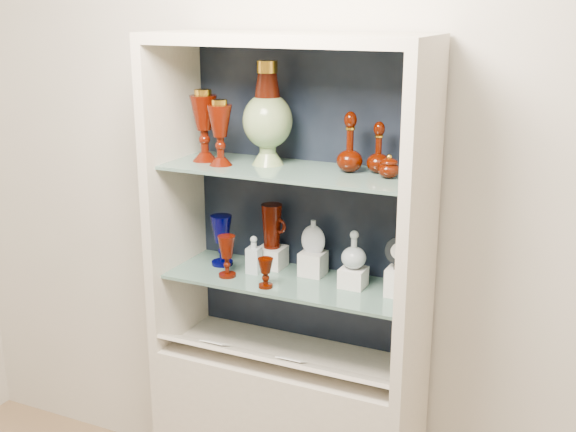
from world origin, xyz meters
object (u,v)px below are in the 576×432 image
at_px(enamel_urn, 268,113).
at_px(flat_flask, 313,236).
at_px(cameo_medallion, 399,252).
at_px(ruby_goblet_small, 266,273).
at_px(cobalt_goblet, 222,240).
at_px(ruby_goblet_tall, 227,256).
at_px(ruby_decanter_b, 379,146).
at_px(clear_round_decanter, 354,251).
at_px(lidded_bowl, 389,166).
at_px(ruby_pitcher, 272,226).
at_px(clear_square_bottle, 254,254).
at_px(pedestal_lamp_right, 220,133).
at_px(ruby_decanter_a, 350,138).
at_px(pedestal_lamp_left, 204,126).

xyz_separation_m(enamel_urn, flat_flask, (0.16, 0.05, -0.45)).
relative_size(enamel_urn, cameo_medallion, 3.09).
bearing_deg(ruby_goblet_small, cobalt_goblet, 151.45).
bearing_deg(ruby_goblet_tall, ruby_decanter_b, 15.06).
relative_size(ruby_goblet_tall, clear_round_decanter, 1.18).
relative_size(enamel_urn, lidded_bowl, 4.49).
height_order(ruby_goblet_tall, cameo_medallion, cameo_medallion).
bearing_deg(enamel_urn, ruby_pitcher, 104.23).
height_order(ruby_pitcher, clear_square_bottle, ruby_pitcher).
height_order(ruby_decanter_b, ruby_goblet_tall, ruby_decanter_b).
bearing_deg(ruby_decanter_b, clear_round_decanter, -149.38).
relative_size(pedestal_lamp_right, flat_flask, 1.85).
height_order(ruby_decanter_a, flat_flask, ruby_decanter_a).
height_order(lidded_bowl, cameo_medallion, lidded_bowl).
bearing_deg(clear_round_decanter, flat_flask, 164.72).
height_order(ruby_decanter_b, flat_flask, ruby_decanter_b).
distance_m(ruby_goblet_small, clear_round_decanter, 0.33).
bearing_deg(clear_square_bottle, flat_flask, 19.76).
bearing_deg(cobalt_goblet, ruby_goblet_tall, -52.03).
xyz_separation_m(pedestal_lamp_left, cobalt_goblet, (0.04, 0.04, -0.45)).
relative_size(ruby_decanter_b, ruby_pitcher, 1.11).
relative_size(lidded_bowl, cameo_medallion, 0.69).
bearing_deg(ruby_decanter_b, enamel_urn, -174.98).
distance_m(ruby_goblet_small, flat_flask, 0.24).
bearing_deg(flat_flask, ruby_goblet_tall, -158.75).
relative_size(pedestal_lamp_right, enamel_urn, 0.64).
distance_m(enamel_urn, ruby_decanter_a, 0.32).
distance_m(pedestal_lamp_left, ruby_pitcher, 0.46).
xyz_separation_m(enamel_urn, clear_round_decanter, (0.34, -0.00, -0.47)).
distance_m(lidded_bowl, ruby_pitcher, 0.57).
xyz_separation_m(cobalt_goblet, clear_round_decanter, (0.55, -0.00, 0.04)).
xyz_separation_m(ruby_decanter_b, ruby_pitcher, (-0.42, 0.02, -0.35)).
height_order(pedestal_lamp_left, ruby_goblet_small, pedestal_lamp_left).
bearing_deg(flat_flask, clear_round_decanter, -22.19).
xyz_separation_m(ruby_pitcher, flat_flask, (0.18, -0.01, -0.01)).
distance_m(enamel_urn, ruby_pitcher, 0.44).
bearing_deg(ruby_pitcher, flat_flask, 11.84).
bearing_deg(cameo_medallion, clear_square_bottle, 161.66).
bearing_deg(clear_square_bottle, cobalt_goblet, 169.43).
height_order(enamel_urn, clear_square_bottle, enamel_urn).
bearing_deg(pedestal_lamp_right, ruby_decanter_a, 11.01).
relative_size(pedestal_lamp_right, ruby_goblet_small, 2.15).
bearing_deg(ruby_decanter_a, ruby_pitcher, 170.85).
height_order(ruby_decanter_b, ruby_pitcher, ruby_decanter_b).
bearing_deg(ruby_decanter_b, flat_flask, 177.68).
height_order(pedestal_lamp_left, ruby_decanter_a, pedestal_lamp_left).
bearing_deg(pedestal_lamp_right, enamel_urn, 29.47).
distance_m(ruby_decanter_b, cobalt_goblet, 0.74).
height_order(pedestal_lamp_right, ruby_decanter_b, pedestal_lamp_right).
bearing_deg(cameo_medallion, ruby_decanter_a, 153.91).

